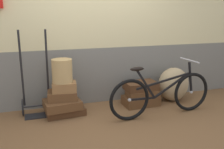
# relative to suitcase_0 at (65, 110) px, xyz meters

# --- Properties ---
(ground) EXTENTS (9.63, 5.20, 0.06)m
(ground) POSITION_rel_suitcase_0_xyz_m (0.62, -0.39, -0.09)
(ground) COLOR brown
(station_building) EXTENTS (7.63, 0.74, 2.63)m
(station_building) POSITION_rel_suitcase_0_xyz_m (0.63, 0.45, 1.26)
(station_building) COLOR slate
(station_building) RESTS_ON ground
(suitcase_0) EXTENTS (0.62, 0.47, 0.11)m
(suitcase_0) POSITION_rel_suitcase_0_xyz_m (0.00, 0.00, 0.00)
(suitcase_0) COLOR #4C2D19
(suitcase_0) RESTS_ON ground
(suitcase_1) EXTENTS (0.59, 0.49, 0.13)m
(suitcase_1) POSITION_rel_suitcase_0_xyz_m (-0.04, -0.05, 0.12)
(suitcase_1) COLOR brown
(suitcase_1) RESTS_ON suitcase_0
(suitcase_2) EXTENTS (0.47, 0.40, 0.14)m
(suitcase_2) POSITION_rel_suitcase_0_xyz_m (-0.03, -0.01, 0.26)
(suitcase_2) COLOR brown
(suitcase_2) RESTS_ON suitcase_1
(suitcase_3) EXTENTS (0.39, 0.31, 0.14)m
(suitcase_3) POSITION_rel_suitcase_0_xyz_m (0.00, -0.04, 0.40)
(suitcase_3) COLOR olive
(suitcase_3) RESTS_ON suitcase_2
(suitcase_4) EXTENTS (0.60, 0.39, 0.16)m
(suitcase_4) POSITION_rel_suitcase_0_xyz_m (1.31, -0.01, 0.02)
(suitcase_4) COLOR brown
(suitcase_4) RESTS_ON ground
(suitcase_5) EXTENTS (0.55, 0.37, 0.12)m
(suitcase_5) POSITION_rel_suitcase_0_xyz_m (1.33, -0.03, 0.16)
(suitcase_5) COLOR brown
(suitcase_5) RESTS_ON suitcase_4
(suitcase_6) EXTENTS (0.54, 0.37, 0.14)m
(suitcase_6) POSITION_rel_suitcase_0_xyz_m (1.31, 0.00, 0.28)
(suitcase_6) COLOR #4C2D19
(suitcase_6) RESTS_ON suitcase_5
(wicker_basket) EXTENTS (0.31, 0.31, 0.36)m
(wicker_basket) POSITION_rel_suitcase_0_xyz_m (-0.02, -0.02, 0.65)
(wicker_basket) COLOR tan
(wicker_basket) RESTS_ON suitcase_3
(luggage_trolley) EXTENTS (0.46, 0.35, 1.33)m
(luggage_trolley) POSITION_rel_suitcase_0_xyz_m (-0.41, 0.10, 0.26)
(luggage_trolley) COLOR black
(luggage_trolley) RESTS_ON ground
(burlap_sack) EXTENTS (0.56, 0.47, 0.61)m
(burlap_sack) POSITION_rel_suitcase_0_xyz_m (1.97, 0.03, 0.25)
(burlap_sack) COLOR tan
(burlap_sack) RESTS_ON ground
(bicycle) EXTENTS (1.73, 0.46, 0.86)m
(bicycle) POSITION_rel_suitcase_0_xyz_m (1.42, -0.53, 0.29)
(bicycle) COLOR black
(bicycle) RESTS_ON ground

